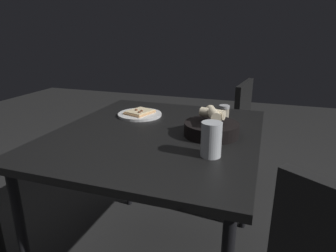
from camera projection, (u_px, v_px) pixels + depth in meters
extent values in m
cube|color=black|center=(157.00, 134.00, 1.36)|extent=(1.05, 0.92, 0.03)
cylinder|color=black|center=(247.00, 176.00, 1.77)|extent=(0.04, 0.04, 0.73)
cylinder|color=black|center=(24.00, 249.00, 1.18)|extent=(0.04, 0.04, 0.73)
cylinder|color=black|center=(127.00, 158.00, 2.02)|extent=(0.04, 0.04, 0.73)
cylinder|color=silver|center=(140.00, 114.00, 1.60)|extent=(0.24, 0.24, 0.01)
cube|color=tan|center=(140.00, 112.00, 1.59)|extent=(0.17, 0.15, 0.01)
cube|color=beige|center=(140.00, 111.00, 1.59)|extent=(0.15, 0.14, 0.01)
sphere|color=brown|center=(136.00, 110.00, 1.59)|extent=(0.02, 0.02, 0.02)
sphere|color=brown|center=(139.00, 112.00, 1.55)|extent=(0.02, 0.02, 0.02)
sphere|color=brown|center=(142.00, 111.00, 1.57)|extent=(0.02, 0.02, 0.02)
cylinder|color=black|center=(211.00, 129.00, 1.29)|extent=(0.24, 0.24, 0.06)
cylinder|color=beige|center=(213.00, 114.00, 1.25)|extent=(0.14, 0.09, 0.04)
cylinder|color=beige|center=(212.00, 113.00, 1.27)|extent=(0.07, 0.12, 0.04)
cylinder|color=beige|center=(215.00, 114.00, 1.28)|extent=(0.12, 0.09, 0.03)
cylinder|color=#AB1A14|center=(217.00, 128.00, 1.34)|extent=(0.06, 0.06, 0.03)
cylinder|color=silver|center=(211.00, 139.00, 1.07)|extent=(0.08, 0.08, 0.13)
cylinder|color=orange|center=(211.00, 147.00, 1.08)|extent=(0.07, 0.07, 0.07)
cylinder|color=#BFB299|center=(224.00, 115.00, 1.48)|extent=(0.05, 0.05, 0.07)
cylinder|color=maroon|center=(224.00, 118.00, 1.49)|extent=(0.04, 0.04, 0.04)
cylinder|color=#B7B7BC|center=(224.00, 107.00, 1.47)|extent=(0.05, 0.05, 0.01)
cube|color=#2B2B2B|center=(215.00, 135.00, 2.26)|extent=(0.49, 0.49, 0.04)
cube|color=black|center=(243.00, 110.00, 2.10)|extent=(0.42, 0.09, 0.40)
cylinder|color=black|center=(199.00, 149.00, 2.57)|extent=(0.03, 0.03, 0.41)
cylinder|color=black|center=(182.00, 166.00, 2.25)|extent=(0.03, 0.03, 0.41)
cylinder|color=black|center=(242.00, 157.00, 2.41)|extent=(0.03, 0.03, 0.41)
cylinder|color=black|center=(231.00, 177.00, 2.09)|extent=(0.03, 0.03, 0.41)
cylinder|color=black|center=(1.00, 243.00, 1.44)|extent=(0.03, 0.03, 0.41)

